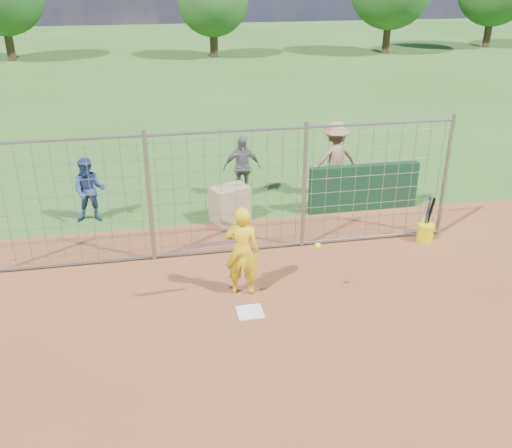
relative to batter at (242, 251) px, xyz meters
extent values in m
plane|color=#2D591E|center=(0.01, -0.45, -0.82)|extent=(100.00, 100.00, 0.00)
plane|color=brown|center=(0.01, -3.45, -0.81)|extent=(18.00, 18.00, 0.00)
cube|color=silver|center=(0.01, -0.65, -0.81)|extent=(0.43, 0.43, 0.02)
cube|color=#11381E|center=(3.41, 3.15, -0.27)|extent=(2.60, 0.20, 1.10)
imported|color=yellow|center=(0.00, 0.00, 0.00)|extent=(0.67, 0.51, 1.64)
imported|color=navy|center=(-2.79, 3.68, -0.08)|extent=(0.77, 0.63, 1.48)
imported|color=slate|center=(0.77, 4.45, -0.04)|extent=(0.93, 0.42, 1.57)
imported|color=#9C7055|center=(3.02, 4.14, 0.12)|extent=(1.28, 0.83, 1.87)
cube|color=tan|center=(0.26, 3.13, -0.42)|extent=(0.94, 0.79, 0.80)
cylinder|color=silver|center=(-0.56, -0.32, 0.35)|extent=(0.86, 0.13, 0.06)
sphere|color=#E1FF1A|center=(1.18, -0.52, 0.25)|extent=(0.10, 0.10, 0.10)
cylinder|color=yellow|center=(4.10, 1.30, -0.63)|extent=(0.34, 0.34, 0.38)
cylinder|color=silver|center=(4.05, 1.35, -0.27)|extent=(0.07, 0.27, 0.84)
cylinder|color=navy|center=(4.12, 1.35, -0.27)|extent=(0.07, 0.12, 0.85)
cylinder|color=black|center=(4.17, 1.35, -0.27)|extent=(0.10, 0.22, 0.85)
cylinder|color=gray|center=(-1.49, 1.55, 0.48)|extent=(0.08, 0.08, 2.60)
cylinder|color=gray|center=(1.51, 1.55, 0.48)|extent=(0.08, 0.08, 2.60)
cylinder|color=gray|center=(4.51, 1.55, 0.48)|extent=(0.08, 0.08, 2.60)
cylinder|color=gray|center=(0.01, 1.55, 1.68)|extent=(9.00, 0.05, 0.05)
cylinder|color=gray|center=(0.01, 1.55, -0.74)|extent=(9.00, 0.05, 0.05)
cube|color=gray|center=(0.01, 1.55, 0.43)|extent=(9.00, 0.02, 2.50)
cylinder|color=#3F2B19|center=(-8.99, 28.55, 0.44)|extent=(0.50, 0.50, 2.52)
cylinder|color=#3F2B19|center=(3.01, 27.55, 0.26)|extent=(0.50, 0.50, 2.16)
sphere|color=#26561E|center=(3.01, 27.55, 2.48)|extent=(4.20, 4.20, 4.20)
cylinder|color=#3F2B19|center=(14.01, 27.05, 0.48)|extent=(0.50, 0.50, 2.59)
cylinder|color=#3F2B19|center=(22.01, 28.55, 0.40)|extent=(0.50, 0.50, 2.45)
camera|label=1|loc=(-1.43, -8.54, 4.49)|focal=40.00mm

